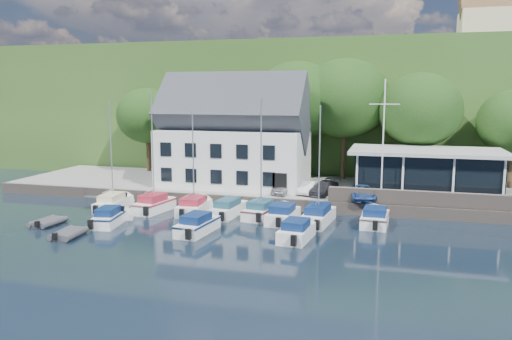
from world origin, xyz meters
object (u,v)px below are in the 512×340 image
(boat_r1_1, at_px, (153,156))
(boat_r1_2, at_px, (193,161))
(car_silver, at_px, (284,187))
(flagpole, at_px, (383,142))
(harbor_building, at_px, (234,141))
(car_blue, at_px, (362,192))
(club_pavilion, at_px, (426,172))
(dinghy_0, at_px, (48,221))
(boat_r1_3, at_px, (229,207))
(boat_r1_4, at_px, (261,163))
(boat_r2_0, at_px, (110,216))
(boat_r1_6, at_px, (319,164))
(boat_r1_5, at_px, (283,213))
(dinghy_1, at_px, (69,233))
(boat_r1_7, at_px, (375,216))
(boat_r2_2, at_px, (197,223))
(boat_r1_0, at_px, (111,159))
(car_dgrey, at_px, (324,188))
(boat_r2_3, at_px, (297,229))
(car_white, at_px, (309,188))

(boat_r1_1, distance_m, boat_r1_2, 3.57)
(car_silver, xyz_separation_m, flagpole, (8.53, -1.31, 4.50))
(harbor_building, relative_size, car_blue, 3.67)
(club_pavilion, xyz_separation_m, dinghy_0, (-28.18, -14.63, -2.72))
(club_pavilion, bearing_deg, flagpole, -132.42)
(boat_r1_3, xyz_separation_m, dinghy_0, (-12.40, -6.59, -0.39))
(boat_r1_4, xyz_separation_m, boat_r2_0, (-10.67, -5.13, -3.82))
(boat_r1_6, bearing_deg, boat_r1_4, -179.72)
(boat_r1_5, xyz_separation_m, boat_r2_0, (-12.67, -4.32, -0.03))
(boat_r1_5, height_order, dinghy_1, boat_r1_5)
(dinghy_0, bearing_deg, boat_r1_3, 32.31)
(boat_r1_3, distance_m, boat_r1_4, 4.71)
(car_silver, height_order, dinghy_1, car_silver)
(boat_r1_7, bearing_deg, dinghy_0, -162.04)
(boat_r1_7, relative_size, boat_r2_2, 0.91)
(boat_r1_3, bearing_deg, club_pavilion, 32.63)
(club_pavilion, distance_m, boat_r1_0, 27.57)
(boat_r1_1, height_order, dinghy_0, boat_r1_1)
(flagpole, relative_size, boat_r1_7, 1.86)
(flagpole, xyz_separation_m, dinghy_0, (-24.48, -10.58, -5.75))
(flagpole, bearing_deg, dinghy_0, -156.62)
(car_silver, height_order, boat_r1_4, boat_r1_4)
(boat_r1_0, relative_size, boat_r1_1, 0.93)
(harbor_building, bearing_deg, boat_r1_4, -59.96)
(boat_r1_4, bearing_deg, boat_r2_0, -144.51)
(harbor_building, relative_size, flagpole, 1.42)
(club_pavilion, xyz_separation_m, boat_r2_2, (-16.32, -13.58, -2.31))
(boat_r1_5, height_order, boat_r2_2, boat_r1_5)
(boat_r1_0, bearing_deg, flagpole, 7.85)
(boat_r1_6, relative_size, boat_r2_2, 1.57)
(car_dgrey, height_order, boat_r1_1, boat_r1_1)
(flagpole, distance_m, dinghy_1, 25.29)
(car_dgrey, xyz_separation_m, boat_r2_3, (-0.37, -11.12, -0.86))
(car_white, distance_m, boat_r1_1, 14.13)
(car_dgrey, bearing_deg, dinghy_1, -120.17)
(car_silver, relative_size, car_blue, 0.87)
(boat_r1_6, bearing_deg, harbor_building, 143.04)
(car_white, relative_size, boat_r2_3, 0.63)
(car_dgrey, relative_size, boat_r1_2, 0.46)
(boat_r1_6, bearing_deg, boat_r1_0, -173.62)
(flagpole, relative_size, boat_r1_5, 1.76)
(boat_r1_1, height_order, boat_r1_4, boat_r1_1)
(boat_r1_4, xyz_separation_m, boat_r1_6, (4.73, -0.49, 0.16))
(car_white, bearing_deg, boat_r1_2, -134.90)
(club_pavilion, xyz_separation_m, boat_r1_5, (-11.01, -8.94, -2.31))
(boat_r1_1, relative_size, boat_r2_3, 1.79)
(car_dgrey, height_order, boat_r1_3, car_dgrey)
(boat_r1_4, xyz_separation_m, boat_r2_2, (-3.31, -5.44, -3.79))
(car_dgrey, relative_size, boat_r1_0, 0.46)
(car_silver, distance_m, car_white, 2.21)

